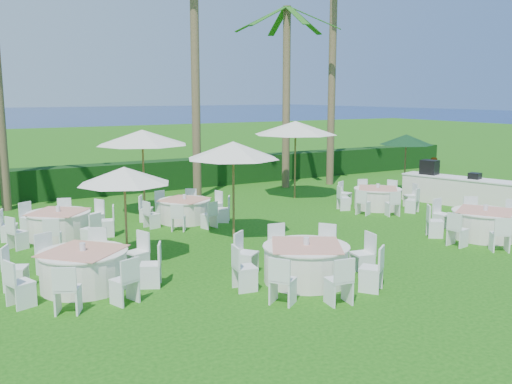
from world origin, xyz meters
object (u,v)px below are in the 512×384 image
banquet_table_a (84,268)px  banquet_table_b (306,262)px  banquet_table_d (59,224)px  buffet_table (461,190)px  banquet_table_f (377,198)px  umbrella_d (295,128)px  umbrella_green (406,140)px  umbrella_c (142,137)px  staff_person (432,178)px  banquet_table_e (185,210)px  banquet_table_c (485,224)px  umbrella_b (233,150)px  umbrella_a (124,176)px

banquet_table_a → banquet_table_b: bearing=-25.4°
banquet_table_d → buffet_table: 13.65m
banquet_table_f → umbrella_d: (-1.34, 3.14, 2.30)m
umbrella_green → umbrella_c: bearing=173.0°
umbrella_c → staff_person: bearing=-14.0°
banquet_table_e → umbrella_green: bearing=1.3°
banquet_table_c → staff_person: (3.30, 4.98, 0.39)m
banquet_table_b → umbrella_c: umbrella_c is taller
banquet_table_e → banquet_table_c: bearing=-43.9°
banquet_table_d → buffet_table: (13.45, -2.31, 0.14)m
umbrella_b → umbrella_green: 9.71m
banquet_table_e → banquet_table_f: banquet_table_f is taller
banquet_table_c → banquet_table_e: banquet_table_c is taller
umbrella_b → staff_person: (9.36, 1.59, -1.66)m
umbrella_b → buffet_table: 9.52m
banquet_table_d → banquet_table_f: size_ratio=1.05×
umbrella_a → buffet_table: (12.56, 0.94, -1.56)m
umbrella_b → umbrella_green: umbrella_b is taller
buffet_table → banquet_table_b: bearing=-156.8°
banquet_table_d → banquet_table_b: bearing=-59.8°
banquet_table_f → banquet_table_d: bearing=173.0°
banquet_table_a → banquet_table_c: banquet_table_a is taller
banquet_table_a → umbrella_green: size_ratio=1.30×
banquet_table_a → banquet_table_d: banquet_table_a is taller
umbrella_c → banquet_table_d: bearing=-151.3°
banquet_table_d → umbrella_a: size_ratio=1.29×
umbrella_a → umbrella_d: bearing=31.9°
banquet_table_b → staff_person: 11.20m
umbrella_a → banquet_table_c: bearing=-16.0°
banquet_table_a → umbrella_b: bearing=23.5°
banquet_table_b → banquet_table_c: bearing=5.0°
banquet_table_e → banquet_table_f: size_ratio=1.00×
banquet_table_b → banquet_table_c: 6.44m
banquet_table_b → banquet_table_f: (6.70, 5.19, -0.05)m
banquet_table_a → buffet_table: buffet_table is taller
umbrella_b → umbrella_green: (9.26, 2.92, -0.29)m
umbrella_green → banquet_table_c: bearing=-116.9°
banquet_table_a → buffet_table: size_ratio=0.71×
banquet_table_e → umbrella_a: 4.84m
umbrella_c → buffet_table: 11.33m
umbrella_d → staff_person: bearing=-32.5°
umbrella_a → banquet_table_f: bearing=11.7°
banquet_table_e → banquet_table_d: bearing=-177.2°
umbrella_c → buffet_table: (10.40, -3.98, -2.03)m
banquet_table_b → staff_person: staff_person is taller
umbrella_a → umbrella_d: size_ratio=0.72×
banquet_table_f → staff_person: bearing=6.7°
banquet_table_f → umbrella_c: bearing=158.3°
banquet_table_c → umbrella_b: bearing=150.7°
banquet_table_e → umbrella_c: bearing=118.1°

